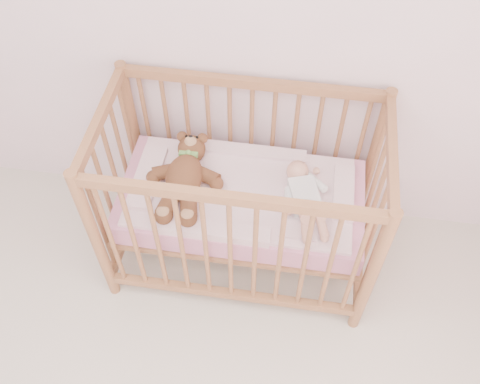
# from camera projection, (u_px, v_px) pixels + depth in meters

# --- Properties ---
(crib) EXTENTS (1.36, 0.76, 1.00)m
(crib) POSITION_uv_depth(u_px,v_px,m) (241.00, 199.00, 2.70)
(crib) COLOR #A36A45
(crib) RESTS_ON floor
(mattress) EXTENTS (1.22, 0.62, 0.13)m
(mattress) POSITION_uv_depth(u_px,v_px,m) (241.00, 201.00, 2.71)
(mattress) COLOR pink
(mattress) RESTS_ON crib
(blanket) EXTENTS (1.10, 0.58, 0.06)m
(blanket) POSITION_uv_depth(u_px,v_px,m) (242.00, 192.00, 2.66)
(blanket) COLOR #FAACB9
(blanket) RESTS_ON mattress
(baby) EXTENTS (0.38, 0.54, 0.12)m
(baby) POSITION_uv_depth(u_px,v_px,m) (304.00, 193.00, 2.56)
(baby) COLOR white
(baby) RESTS_ON blanket
(teddy_bear) EXTENTS (0.41, 0.58, 0.16)m
(teddy_bear) POSITION_uv_depth(u_px,v_px,m) (184.00, 177.00, 2.60)
(teddy_bear) COLOR brown
(teddy_bear) RESTS_ON blanket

